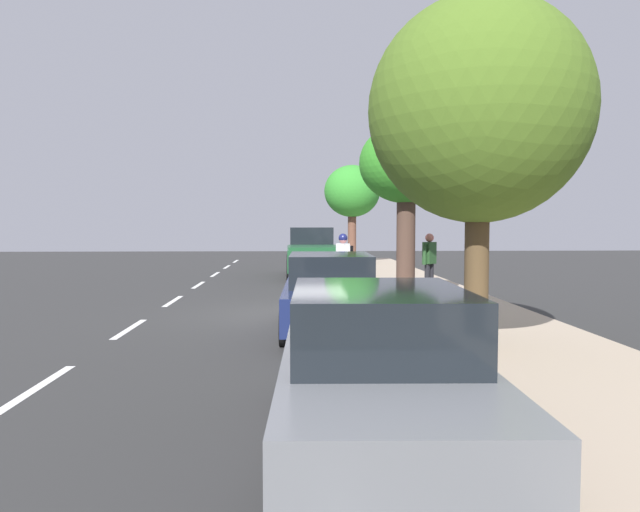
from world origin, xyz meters
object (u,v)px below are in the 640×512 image
bicycle_at_curb (336,279)px  street_tree_mid_block (479,112)px  parked_pickup_green_far (312,254)px  cyclist_with_backpack (344,256)px  pedestrian_on_phone (429,260)px  street_tree_corner (352,192)px  street_tree_far_end (406,167)px  parked_sedan_grey_second (378,371)px  parked_sedan_dark_blue_mid (330,293)px

bicycle_at_curb → street_tree_mid_block: bearing=-80.7°
parked_pickup_green_far → street_tree_mid_block: (2.14, -14.30, 2.92)m
cyclist_with_backpack → pedestrian_on_phone: size_ratio=1.08×
bicycle_at_curb → street_tree_corner: street_tree_corner is taller
street_tree_far_end → pedestrian_on_phone: size_ratio=2.68×
parked_sedan_grey_second → cyclist_with_backpack: (0.72, 12.59, 0.36)m
parked_sedan_dark_blue_mid → street_tree_mid_block: (2.13, -2.40, 3.06)m
street_tree_corner → cyclist_with_backpack: bearing=-96.8°
parked_sedan_dark_blue_mid → pedestrian_on_phone: size_ratio=2.65×
parked_sedan_grey_second → parked_sedan_dark_blue_mid: bearing=90.8°
cyclist_with_backpack → pedestrian_on_phone: bearing=-41.0°
street_tree_mid_block → street_tree_far_end: size_ratio=1.20×
bicycle_at_curb → street_tree_corner: size_ratio=0.26×
cyclist_with_backpack → street_tree_far_end: 4.16m
street_tree_far_end → street_tree_corner: bearing=90.0°
street_tree_far_end → pedestrian_on_phone: street_tree_far_end is taller
parked_sedan_grey_second → bicycle_at_curb: parked_sedan_grey_second is taller
street_tree_far_end → cyclist_with_backpack: bearing=113.1°
parked_pickup_green_far → street_tree_corner: size_ratio=1.10×
cyclist_with_backpack → street_tree_corner: size_ratio=0.37×
parked_sedan_grey_second → street_tree_mid_block: 5.17m
bicycle_at_curb → parked_sedan_dark_blue_mid: bearing=-94.8°
parked_pickup_green_far → street_tree_far_end: size_ratio=1.19×
parked_sedan_grey_second → street_tree_far_end: size_ratio=0.99×
parked_sedan_dark_blue_mid → bicycle_at_curb: 7.03m
cyclist_with_backpack → street_tree_corner: street_tree_corner is taller
parked_pickup_green_far → street_tree_mid_block: street_tree_mid_block is taller
parked_pickup_green_far → street_tree_far_end: bearing=-75.8°
bicycle_at_curb → street_tree_far_end: (1.54, -3.55, 3.16)m
parked_pickup_green_far → bicycle_at_curb: size_ratio=4.21×
parked_sedan_dark_blue_mid → street_tree_mid_block: bearing=-48.4°
street_tree_far_end → street_tree_mid_block: bearing=-90.0°
parked_sedan_grey_second → pedestrian_on_phone: pedestrian_on_phone is taller
cyclist_with_backpack → street_tree_mid_block: bearing=-81.6°
street_tree_mid_block → pedestrian_on_phone: size_ratio=3.22×
street_tree_mid_block → parked_sedan_dark_blue_mid: bearing=131.6°
bicycle_at_curb → pedestrian_on_phone: bearing=-44.2°
parked_sedan_dark_blue_mid → street_tree_mid_block: size_ratio=0.82×
street_tree_corner → pedestrian_on_phone: 13.26m
parked_sedan_dark_blue_mid → parked_pickup_green_far: (-0.01, 11.89, 0.15)m
parked_sedan_grey_second → parked_pickup_green_far: bearing=90.3°
street_tree_corner → pedestrian_on_phone: street_tree_corner is taller
street_tree_far_end → parked_sedan_dark_blue_mid: bearing=-121.8°
pedestrian_on_phone → parked_sedan_grey_second: bearing=-105.3°
street_tree_corner → pedestrian_on_phone: size_ratio=2.88×
bicycle_at_curb → street_tree_mid_block: (1.54, -9.39, 3.45)m
bicycle_at_curb → pedestrian_on_phone: 3.47m
street_tree_corner → street_tree_mid_block: bearing=-90.0°
parked_sedan_grey_second → bicycle_at_curb: (0.50, 13.02, -0.38)m
street_tree_mid_block → street_tree_far_end: 5.85m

